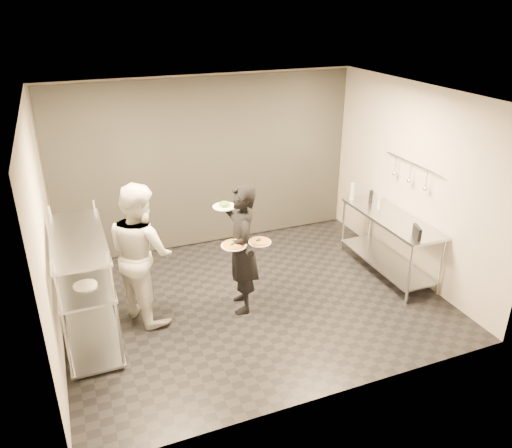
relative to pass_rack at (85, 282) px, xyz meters
name	(u,v)px	position (x,y,z in m)	size (l,w,h in m)	color
room_shell	(224,179)	(2.15, 1.18, 0.63)	(5.00, 4.00, 2.80)	black
pass_rack	(85,282)	(0.00, 0.00, 0.00)	(0.60, 1.60, 1.50)	silver
prep_counter	(389,234)	(4.33, 0.00, -0.14)	(0.60, 1.80, 0.92)	silver
utensil_rail	(411,174)	(4.58, 0.00, 0.78)	(0.07, 1.20, 0.31)	silver
waiter	(242,249)	(1.96, -0.10, 0.11)	(0.64, 0.42, 1.75)	black
chef	(141,253)	(0.72, 0.22, 0.15)	(0.90, 0.70, 1.84)	silver
pizza_plate_near	(234,245)	(1.79, -0.27, 0.29)	(0.32, 0.32, 0.05)	white
pizza_plate_far	(260,241)	(2.13, -0.27, 0.27)	(0.29, 0.29, 0.05)	white
salad_plate	(224,205)	(1.83, 0.21, 0.63)	(0.30, 0.30, 0.07)	white
pos_monitor	(417,232)	(4.21, -0.72, 0.23)	(0.05, 0.23, 0.16)	black
bottle_green	(352,191)	(4.15, 0.80, 0.29)	(0.08, 0.08, 0.27)	gray
bottle_clear	(379,203)	(4.33, 0.32, 0.25)	(0.06, 0.06, 0.19)	gray
bottle_dark	(371,197)	(4.35, 0.58, 0.25)	(0.06, 0.06, 0.20)	black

